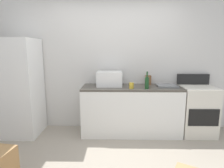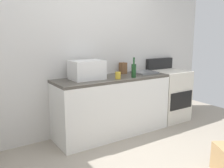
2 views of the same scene
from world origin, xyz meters
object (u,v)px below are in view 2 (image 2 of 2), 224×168
(wine_bottle, at_px, (134,70))
(knife_block, at_px, (123,68))
(stove_oven, at_px, (168,94))
(microwave, at_px, (87,70))
(coffee_mug, at_px, (118,75))

(wine_bottle, bearing_deg, knife_block, 77.10)
(stove_oven, bearing_deg, microwave, 178.48)
(coffee_mug, xyz_separation_m, knife_block, (0.35, 0.36, 0.04))
(coffee_mug, distance_m, knife_block, 0.51)
(coffee_mug, bearing_deg, knife_block, 45.96)
(stove_oven, height_order, coffee_mug, stove_oven)
(wine_bottle, height_order, coffee_mug, wine_bottle)
(wine_bottle, height_order, knife_block, wine_bottle)
(stove_oven, height_order, wine_bottle, wine_bottle)
(microwave, distance_m, wine_bottle, 0.70)
(microwave, relative_size, knife_block, 2.56)
(microwave, relative_size, wine_bottle, 1.53)
(microwave, bearing_deg, coffee_mug, -29.34)
(coffee_mug, bearing_deg, wine_bottle, -7.95)
(stove_oven, xyz_separation_m, wine_bottle, (-0.97, -0.21, 0.54))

